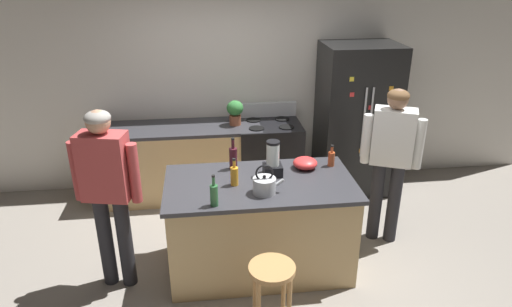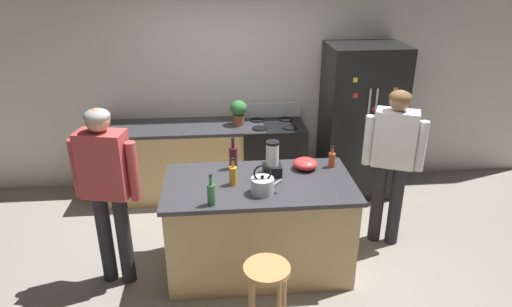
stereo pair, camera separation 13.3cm
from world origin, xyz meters
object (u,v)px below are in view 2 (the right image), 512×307
kitchen_island (259,225)px  mixing_bowl (305,164)px  person_by_island_left (107,182)px  person_by_sink_right (393,154)px  bottle_wine (233,157)px  refrigerator (360,121)px  bottle_olive_oil (211,194)px  potted_plant (239,111)px  bottle_soda (233,175)px  bottle_cooking_sauce (332,159)px  bar_stool (267,282)px  stove_range (273,158)px  blender_appliance (272,161)px  tea_kettle (263,185)px

kitchen_island → mixing_bowl: (0.47, 0.24, 0.51)m
person_by_island_left → mixing_bowl: (1.79, 0.32, -0.04)m
kitchen_island → mixing_bowl: bearing=26.8°
person_by_sink_right → bottle_wine: size_ratio=5.24×
refrigerator → mixing_bowl: refrigerator is taller
bottle_olive_oil → potted_plant: bearing=80.4°
bottle_soda → bottle_wine: bearing=87.3°
person_by_sink_right → bottle_cooking_sauce: 0.63m
bar_stool → bottle_wine: (-0.20, 1.17, 0.54)m
bottle_soda → bottle_cooking_sauce: size_ratio=1.19×
bottle_wine → person_by_sink_right: bearing=0.4°
bottle_wine → mixing_bowl: size_ratio=1.35×
refrigerator → bar_stool: bearing=-121.0°
kitchen_island → stove_range: bearing=78.2°
refrigerator → stove_range: (-1.08, 0.02, -0.46)m
blender_appliance → mixing_bowl: bearing=17.5°
person_by_island_left → tea_kettle: size_ratio=6.10×
bar_stool → bottle_wine: bearing=99.5°
kitchen_island → person_by_sink_right: 1.50m
person_by_island_left → blender_appliance: bearing=8.3°
kitchen_island → refrigerator: size_ratio=0.92×
person_by_island_left → tea_kettle: (1.33, -0.13, -0.02)m
kitchen_island → bottle_soda: size_ratio=6.73×
kitchen_island → bottle_cooking_sauce: size_ratio=7.97×
bar_stool → potted_plant: 2.49m
bottle_wine → mixing_bowl: 0.69m
blender_appliance → bottle_soda: 0.41m
person_by_island_left → potted_plant: 2.04m
bar_stool → bottle_soda: bottle_soda is taller
blender_appliance → bottle_cooking_sauce: size_ratio=1.56×
person_by_sink_right → potted_plant: person_by_sink_right is taller
stove_range → tea_kettle: size_ratio=4.00×
refrigerator → mixing_bowl: (-0.93, -1.26, 0.04)m
potted_plant → bottle_wine: size_ratio=0.95×
stove_range → bar_stool: bearing=-98.1°
person_by_sink_right → bottle_olive_oil: bearing=-158.8°
blender_appliance → bottle_soda: size_ratio=1.31×
person_by_sink_right → bottle_olive_oil: size_ratio=5.99×
bottle_wine → tea_kettle: bottle_wine is taller
bottle_olive_oil → person_by_island_left: bearing=161.8°
bar_stool → kitchen_island: bearing=88.5°
stove_range → mixing_bowl: 1.39m
person_by_island_left → tea_kettle: person_by_island_left is taller
stove_range → kitchen_island: bearing=-101.8°
stove_range → bottle_olive_oil: size_ratio=4.00×
refrigerator → potted_plant: (-1.50, 0.05, 0.16)m
bottle_olive_oil → tea_kettle: 0.47m
tea_kettle → refrigerator: bearing=51.0°
bar_stool → stove_range: bearing=81.9°
person_by_sink_right → refrigerator: bearing=88.1°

